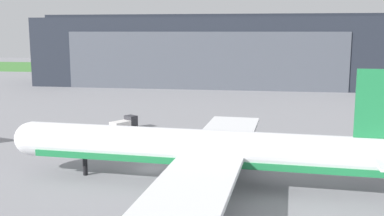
# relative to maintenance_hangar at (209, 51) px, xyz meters

# --- Properties ---
(ground_plane) EXTENTS (440.00, 440.00, 0.00)m
(ground_plane) POSITION_rel_maintenance_hangar_xyz_m (3.64, -91.95, -10.65)
(ground_plane) COLOR gray
(grass_field_strip) EXTENTS (440.00, 56.00, 0.08)m
(grass_field_strip) POSITION_rel_maintenance_hangar_xyz_m (3.64, 61.12, -10.61)
(grass_field_strip) COLOR #448338
(grass_field_strip) RESTS_ON ground_plane
(maintenance_hangar) EXTENTS (107.57, 28.60, 22.23)m
(maintenance_hangar) POSITION_rel_maintenance_hangar_xyz_m (0.00, 0.00, 0.00)
(maintenance_hangar) COLOR #232833
(maintenance_hangar) RESTS_ON ground_plane
(airliner_near_left) EXTENTS (46.80, 41.17, 13.25)m
(airliner_near_left) POSITION_rel_maintenance_hangar_xyz_m (11.02, -96.50, -6.69)
(airliner_near_left) COLOR white
(airliner_near_left) RESTS_ON ground_plane
(fuel_bowser) EXTENTS (4.32, 5.09, 2.27)m
(fuel_bowser) POSITION_rel_maintenance_hangar_xyz_m (-6.59, -70.25, -9.57)
(fuel_bowser) COLOR #2D2D33
(fuel_bowser) RESTS_ON ground_plane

